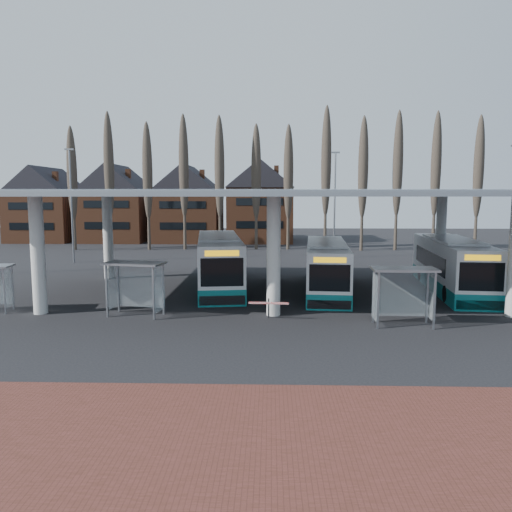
{
  "coord_description": "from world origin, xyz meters",
  "views": [
    {
      "loc": [
        -0.16,
        -22.35,
        6.06
      ],
      "look_at": [
        -1.01,
        7.0,
        2.48
      ],
      "focal_mm": 35.0,
      "sensor_mm": 36.0,
      "label": 1
    }
  ],
  "objects_px": {
    "bus_2": "(326,267)",
    "bus_1": "(219,262)",
    "bus_3": "(451,266)",
    "shelter_2": "(403,283)",
    "shelter_1": "(136,276)"
  },
  "relations": [
    {
      "from": "bus_2",
      "to": "bus_1",
      "type": "bearing_deg",
      "value": 174.57
    },
    {
      "from": "bus_3",
      "to": "shelter_2",
      "type": "height_order",
      "value": "bus_3"
    },
    {
      "from": "bus_3",
      "to": "shelter_1",
      "type": "height_order",
      "value": "bus_3"
    },
    {
      "from": "shelter_2",
      "to": "bus_3",
      "type": "bearing_deg",
      "value": 60.18
    },
    {
      "from": "shelter_1",
      "to": "shelter_2",
      "type": "distance_m",
      "value": 13.05
    },
    {
      "from": "bus_1",
      "to": "bus_3",
      "type": "xyz_separation_m",
      "value": [
        15.0,
        -0.93,
        -0.05
      ]
    },
    {
      "from": "bus_1",
      "to": "bus_2",
      "type": "height_order",
      "value": "bus_1"
    },
    {
      "from": "bus_3",
      "to": "shelter_1",
      "type": "bearing_deg",
      "value": -152.78
    },
    {
      "from": "bus_3",
      "to": "shelter_1",
      "type": "xyz_separation_m",
      "value": [
        -18.34,
        -7.24,
        0.41
      ]
    },
    {
      "from": "bus_1",
      "to": "shelter_2",
      "type": "xyz_separation_m",
      "value": [
        9.62,
        -9.76,
        0.35
      ]
    },
    {
      "from": "shelter_1",
      "to": "bus_1",
      "type": "bearing_deg",
      "value": 79.41
    },
    {
      "from": "bus_1",
      "to": "bus_3",
      "type": "height_order",
      "value": "bus_1"
    },
    {
      "from": "bus_1",
      "to": "bus_2",
      "type": "relative_size",
      "value": 1.1
    },
    {
      "from": "bus_2",
      "to": "shelter_2",
      "type": "xyz_separation_m",
      "value": [
        2.61,
        -8.51,
        0.49
      ]
    },
    {
      "from": "bus_2",
      "to": "shelter_2",
      "type": "height_order",
      "value": "bus_2"
    }
  ]
}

